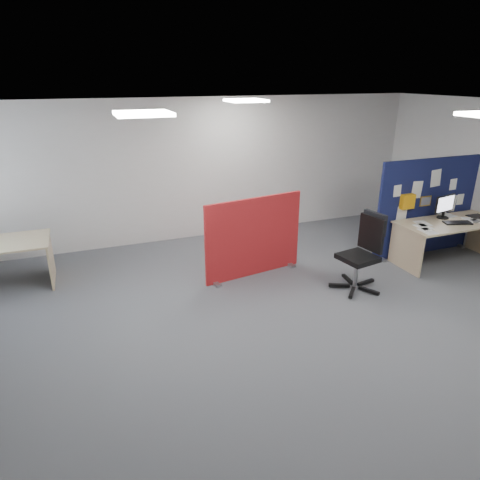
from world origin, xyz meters
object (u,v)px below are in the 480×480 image
object	(u,v)px
monitor_main	(445,206)
red_divider	(254,238)
navy_divider	(427,207)
office_chair	(364,247)
main_desk	(448,230)

from	to	relation	value
monitor_main	red_divider	xyz separation A→B (m)	(-3.36, 0.50, -0.32)
navy_divider	office_chair	distance (m)	2.02
navy_divider	main_desk	size ratio (longest dim) A/B	1.14
navy_divider	red_divider	bearing A→B (deg)	175.79
red_divider	navy_divider	bearing A→B (deg)	-13.47
main_desk	office_chair	distance (m)	2.00
navy_divider	main_desk	distance (m)	0.54
main_desk	navy_divider	bearing A→B (deg)	104.76
monitor_main	red_divider	distance (m)	3.41
monitor_main	office_chair	distance (m)	2.07
monitor_main	office_chair	world-z (taller)	office_chair
navy_divider	main_desk	bearing A→B (deg)	-75.24
navy_divider	red_divider	world-z (taller)	navy_divider
monitor_main	office_chair	size ratio (longest dim) A/B	0.40
main_desk	red_divider	distance (m)	3.41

